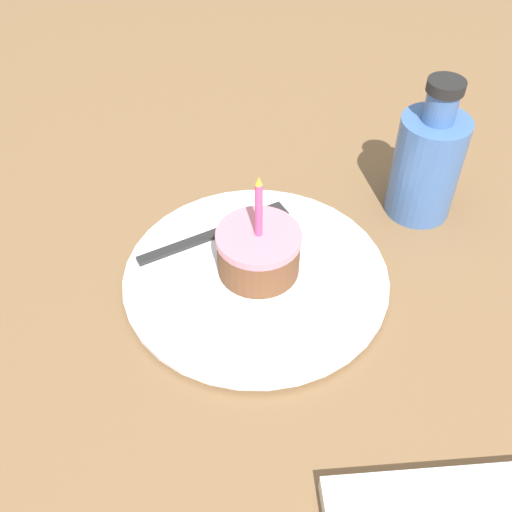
{
  "coord_description": "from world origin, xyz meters",
  "views": [
    {
      "loc": [
        -0.06,
        -0.45,
        0.49
      ],
      "look_at": [
        -0.02,
        -0.01,
        0.04
      ],
      "focal_mm": 42.0,
      "sensor_mm": 36.0,
      "label": 1
    }
  ],
  "objects": [
    {
      "name": "plate",
      "position": [
        -0.02,
        -0.01,
        0.01
      ],
      "size": [
        0.29,
        0.29,
        0.01
      ],
      "color": "silver",
      "rests_on": "ground_plane"
    },
    {
      "name": "fork",
      "position": [
        -0.05,
        0.06,
        0.02
      ],
      "size": [
        0.18,
        0.09,
        0.01
      ],
      "color": "#262626",
      "rests_on": "plate"
    },
    {
      "name": "ground_plane",
      "position": [
        0.0,
        0.0,
        -0.02
      ],
      "size": [
        2.4,
        2.4,
        0.04
      ],
      "color": "brown",
      "rests_on": "ground"
    },
    {
      "name": "bottle",
      "position": [
        0.19,
        0.1,
        0.07
      ],
      "size": [
        0.08,
        0.08,
        0.17
      ],
      "color": "#3F66A5",
      "rests_on": "ground_plane"
    },
    {
      "name": "cake_slice",
      "position": [
        -0.02,
        -0.0,
        0.04
      ],
      "size": [
        0.09,
        0.09,
        0.13
      ],
      "color": "brown",
      "rests_on": "plate"
    }
  ]
}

